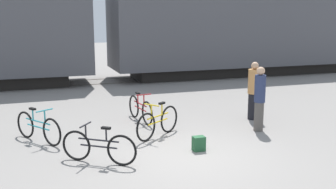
{
  "coord_description": "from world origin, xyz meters",
  "views": [
    {
      "loc": [
        -3.04,
        -7.72,
        3.05
      ],
      "look_at": [
        0.15,
        1.59,
        1.1
      ],
      "focal_mm": 42.0,
      "sensor_mm": 36.0,
      "label": 1
    }
  ],
  "objects_px": {
    "bicycle_maroon": "(140,109)",
    "bicycle_black": "(99,147)",
    "person_in_navy": "(260,98)",
    "person_in_tan": "(254,91)",
    "freight_train": "(100,19)",
    "bicycle_teal": "(38,127)",
    "backpack": "(199,144)",
    "bicycle_yellow": "(158,122)"
  },
  "relations": [
    {
      "from": "bicycle_teal",
      "to": "bicycle_yellow",
      "type": "height_order",
      "value": "bicycle_yellow"
    },
    {
      "from": "freight_train",
      "to": "person_in_tan",
      "type": "bearing_deg",
      "value": -69.86
    },
    {
      "from": "bicycle_yellow",
      "to": "bicycle_black",
      "type": "relative_size",
      "value": 1.0
    },
    {
      "from": "person_in_navy",
      "to": "person_in_tan",
      "type": "relative_size",
      "value": 1.01
    },
    {
      "from": "bicycle_maroon",
      "to": "person_in_navy",
      "type": "relative_size",
      "value": 0.96
    },
    {
      "from": "bicycle_black",
      "to": "backpack",
      "type": "xyz_separation_m",
      "value": [
        2.32,
        0.04,
        -0.19
      ]
    },
    {
      "from": "bicycle_black",
      "to": "bicycle_teal",
      "type": "bearing_deg",
      "value": 121.46
    },
    {
      "from": "bicycle_maroon",
      "to": "person_in_tan",
      "type": "distance_m",
      "value": 3.44
    },
    {
      "from": "bicycle_yellow",
      "to": "bicycle_teal",
      "type": "bearing_deg",
      "value": 169.34
    },
    {
      "from": "bicycle_teal",
      "to": "bicycle_black",
      "type": "height_order",
      "value": "bicycle_teal"
    },
    {
      "from": "bicycle_teal",
      "to": "bicycle_maroon",
      "type": "xyz_separation_m",
      "value": [
        2.9,
        1.1,
        0.0
      ]
    },
    {
      "from": "bicycle_maroon",
      "to": "bicycle_black",
      "type": "height_order",
      "value": "bicycle_maroon"
    },
    {
      "from": "bicycle_yellow",
      "to": "bicycle_black",
      "type": "bearing_deg",
      "value": -141.7
    },
    {
      "from": "bicycle_teal",
      "to": "person_in_tan",
      "type": "xyz_separation_m",
      "value": [
        6.19,
        0.22,
        0.5
      ]
    },
    {
      "from": "bicycle_teal",
      "to": "person_in_tan",
      "type": "height_order",
      "value": "person_in_tan"
    },
    {
      "from": "person_in_navy",
      "to": "backpack",
      "type": "bearing_deg",
      "value": -124.49
    },
    {
      "from": "person_in_navy",
      "to": "person_in_tan",
      "type": "distance_m",
      "value": 1.24
    },
    {
      "from": "bicycle_maroon",
      "to": "bicycle_black",
      "type": "xyz_separation_m",
      "value": [
        -1.72,
        -3.03,
        -0.01
      ]
    },
    {
      "from": "bicycle_yellow",
      "to": "person_in_tan",
      "type": "relative_size",
      "value": 0.82
    },
    {
      "from": "bicycle_yellow",
      "to": "backpack",
      "type": "height_order",
      "value": "bicycle_yellow"
    },
    {
      "from": "person_in_navy",
      "to": "backpack",
      "type": "distance_m",
      "value": 2.5
    },
    {
      "from": "person_in_navy",
      "to": "bicycle_teal",
      "type": "bearing_deg",
      "value": -157.7
    },
    {
      "from": "person_in_tan",
      "to": "person_in_navy",
      "type": "bearing_deg",
      "value": 18.9
    },
    {
      "from": "person_in_tan",
      "to": "bicycle_teal",
      "type": "bearing_deg",
      "value": -44.96
    },
    {
      "from": "bicycle_black",
      "to": "person_in_tan",
      "type": "relative_size",
      "value": 0.82
    },
    {
      "from": "person_in_navy",
      "to": "backpack",
      "type": "xyz_separation_m",
      "value": [
        -2.18,
        -0.98,
        -0.73
      ]
    },
    {
      "from": "person_in_tan",
      "to": "backpack",
      "type": "relative_size",
      "value": 5.13
    },
    {
      "from": "freight_train",
      "to": "person_in_tan",
      "type": "distance_m",
      "value": 9.35
    },
    {
      "from": "freight_train",
      "to": "backpack",
      "type": "height_order",
      "value": "freight_train"
    },
    {
      "from": "bicycle_maroon",
      "to": "person_in_navy",
      "type": "distance_m",
      "value": 3.47
    },
    {
      "from": "backpack",
      "to": "bicycle_black",
      "type": "bearing_deg",
      "value": -178.93
    },
    {
      "from": "freight_train",
      "to": "bicycle_teal",
      "type": "xyz_separation_m",
      "value": [
        -3.05,
        -8.78,
        -2.58
      ]
    },
    {
      "from": "freight_train",
      "to": "bicycle_maroon",
      "type": "distance_m",
      "value": 8.1
    },
    {
      "from": "bicycle_teal",
      "to": "person_in_tan",
      "type": "distance_m",
      "value": 6.21
    },
    {
      "from": "bicycle_yellow",
      "to": "person_in_navy",
      "type": "relative_size",
      "value": 0.81
    },
    {
      "from": "bicycle_teal",
      "to": "bicycle_black",
      "type": "distance_m",
      "value": 2.26
    },
    {
      "from": "freight_train",
      "to": "person_in_navy",
      "type": "xyz_separation_m",
      "value": [
        2.63,
        -9.68,
        -2.05
      ]
    },
    {
      "from": "bicycle_black",
      "to": "person_in_navy",
      "type": "relative_size",
      "value": 0.81
    },
    {
      "from": "bicycle_black",
      "to": "person_in_navy",
      "type": "distance_m",
      "value": 4.65
    },
    {
      "from": "bicycle_maroon",
      "to": "bicycle_black",
      "type": "distance_m",
      "value": 3.48
    },
    {
      "from": "freight_train",
      "to": "person_in_tan",
      "type": "xyz_separation_m",
      "value": [
        3.14,
        -8.55,
        -2.08
      ]
    },
    {
      "from": "bicycle_black",
      "to": "person_in_tan",
      "type": "xyz_separation_m",
      "value": [
        5.01,
        2.15,
        0.51
      ]
    }
  ]
}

